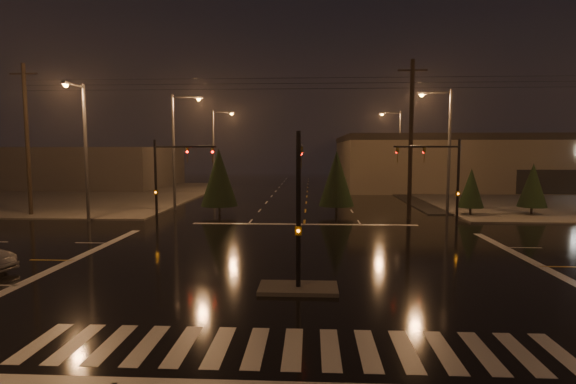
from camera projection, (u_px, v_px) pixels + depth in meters
The scene contains 21 objects.
ground at pixel (301, 263), 21.01m from camera, with size 140.00×140.00×0.00m, color black.
sidewalk_nw at pixel (50, 194), 52.36m from camera, with size 36.00×36.00×0.12m, color #43403C.
median_island at pixel (298, 288), 17.03m from camera, with size 3.00×1.60×0.15m, color #43403C.
crosswalk at pixel (293, 348), 12.06m from camera, with size 15.00×2.60×0.01m, color beige.
stop_bar_far at pixel (304, 224), 31.95m from camera, with size 16.00×0.50×0.01m, color beige.
retail_building at pixel (551, 160), 64.57m from camera, with size 60.20×28.30×7.20m.
commercial_block at pixel (64, 167), 64.29m from camera, with size 30.00×18.00×5.60m, color #423E3A.
signal_mast_median at pixel (299, 190), 17.60m from camera, with size 0.25×4.59×6.00m.
signal_mast_ne at pixel (445, 172), 30.24m from camera, with size 4.84×1.86×6.00m.
signal_mast_nw at pixel (168, 171), 31.21m from camera, with size 4.84×1.86×6.00m.
streetlight_1 at pixel (177, 144), 38.92m from camera, with size 2.77×0.32×10.00m.
streetlight_2 at pixel (216, 145), 54.83m from camera, with size 2.77×0.32×10.00m.
streetlight_3 at pixel (446, 143), 35.79m from camera, with size 2.77×0.32×10.00m.
streetlight_4 at pixel (398, 145), 55.67m from camera, with size 2.77×0.32×10.00m.
streetlight_5 at pixel (83, 143), 32.39m from camera, with size 0.32×2.77×10.00m.
utility_pole_0 at pixel (27, 139), 35.47m from camera, with size 2.20×0.32×12.00m.
utility_pole_1 at pixel (411, 139), 33.94m from camera, with size 2.20×0.32×12.00m.
conifer_0 at pixel (471, 188), 35.74m from camera, with size 2.00×2.00×3.82m.
conifer_1 at pixel (533, 185), 36.00m from camera, with size 2.24×2.24×4.21m.
conifer_3 at pixel (219, 177), 36.62m from camera, with size 3.00×3.00×5.39m.
conifer_4 at pixel (337, 178), 36.62m from camera, with size 2.88×2.88×5.21m.
Camera 1 is at (0.46, -20.60, 5.34)m, focal length 28.00 mm.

